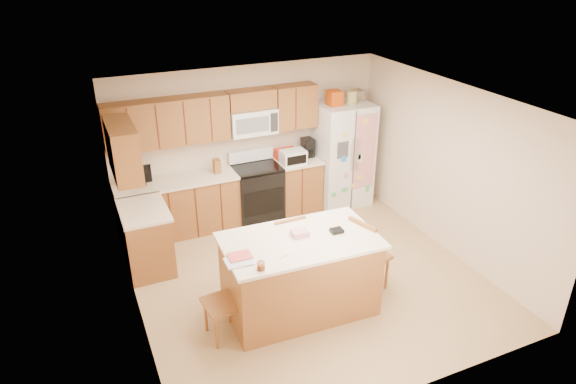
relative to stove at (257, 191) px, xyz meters
name	(u,v)px	position (x,y,z in m)	size (l,w,h in m)	color
ground	(307,277)	(0.00, -1.94, -0.47)	(4.50, 4.50, 0.00)	tan
room_shell	(309,183)	(0.00, -1.94, 0.97)	(4.60, 4.60, 2.52)	beige
cabinetry	(200,180)	(-0.98, -0.15, 0.44)	(3.36, 1.56, 2.15)	brown
stove	(257,191)	(0.00, 0.00, 0.00)	(0.76, 0.65, 1.13)	black
refrigerator	(342,153)	(1.57, -0.06, 0.45)	(0.90, 0.79, 2.04)	white
island	(300,274)	(-0.39, -2.50, 0.04)	(1.93, 1.15, 1.11)	brown
windsor_chair_left	(224,302)	(-1.39, -2.60, -0.01)	(0.44, 0.46, 0.99)	brown
windsor_chair_back	(285,250)	(-0.32, -1.90, 0.02)	(0.45, 0.43, 1.04)	brown
windsor_chair_right	(368,256)	(0.61, -2.48, 0.03)	(0.55, 0.57, 1.06)	brown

